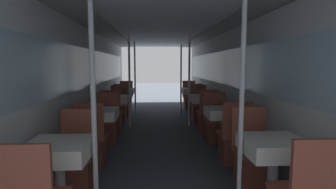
% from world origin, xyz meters
% --- Properties ---
extents(wall_left, '(0.05, 10.42, 2.16)m').
position_xyz_m(wall_left, '(-1.42, 3.81, 1.13)').
color(wall_left, silver).
rests_on(wall_left, ground_plane).
extents(wall_right, '(0.05, 10.42, 2.16)m').
position_xyz_m(wall_right, '(1.42, 3.81, 1.13)').
color(wall_right, silver).
rests_on(wall_right, ground_plane).
extents(ceiling_panel, '(2.83, 10.42, 0.07)m').
position_xyz_m(ceiling_panel, '(0.00, 3.81, 2.20)').
color(ceiling_panel, silver).
rests_on(ceiling_panel, wall_left).
extents(dining_table_left_0, '(0.59, 0.59, 0.75)m').
position_xyz_m(dining_table_left_0, '(-1.04, 0.95, 0.63)').
color(dining_table_left_0, '#4C4C51').
rests_on(dining_table_left_0, ground_plane).
extents(chair_left_far_0, '(0.42, 0.42, 0.95)m').
position_xyz_m(chair_left_far_0, '(-1.04, 1.49, 0.29)').
color(chair_left_far_0, brown).
rests_on(chair_left_far_0, ground_plane).
extents(support_pole_left_0, '(0.05, 0.05, 2.16)m').
position_xyz_m(support_pole_left_0, '(-0.70, 0.95, 1.08)').
color(support_pole_left_0, silver).
rests_on(support_pole_left_0, ground_plane).
extents(dining_table_left_1, '(0.59, 0.59, 0.75)m').
position_xyz_m(dining_table_left_1, '(-1.04, 2.80, 0.63)').
color(dining_table_left_1, '#4C4C51').
rests_on(dining_table_left_1, ground_plane).
extents(chair_left_near_1, '(0.42, 0.42, 0.95)m').
position_xyz_m(chair_left_near_1, '(-1.04, 2.26, 0.29)').
color(chair_left_near_1, brown).
rests_on(chair_left_near_1, ground_plane).
extents(chair_left_far_1, '(0.42, 0.42, 0.95)m').
position_xyz_m(chair_left_far_1, '(-1.04, 3.34, 0.29)').
color(chair_left_far_1, brown).
rests_on(chair_left_far_1, ground_plane).
extents(dining_table_left_2, '(0.59, 0.59, 0.75)m').
position_xyz_m(dining_table_left_2, '(-1.04, 4.65, 0.63)').
color(dining_table_left_2, '#4C4C51').
rests_on(dining_table_left_2, ground_plane).
extents(chair_left_near_2, '(0.42, 0.42, 0.95)m').
position_xyz_m(chair_left_near_2, '(-1.04, 4.10, 0.29)').
color(chair_left_near_2, brown).
rests_on(chair_left_near_2, ground_plane).
extents(chair_left_far_2, '(0.42, 0.42, 0.95)m').
position_xyz_m(chair_left_far_2, '(-1.04, 5.19, 0.29)').
color(chair_left_far_2, brown).
rests_on(chair_left_far_2, ground_plane).
extents(support_pole_left_2, '(0.05, 0.05, 2.16)m').
position_xyz_m(support_pole_left_2, '(-0.70, 4.65, 1.08)').
color(support_pole_left_2, silver).
rests_on(support_pole_left_2, ground_plane).
extents(dining_table_left_3, '(0.59, 0.59, 0.75)m').
position_xyz_m(dining_table_left_3, '(-1.04, 6.49, 0.63)').
color(dining_table_left_3, '#4C4C51').
rests_on(dining_table_left_3, ground_plane).
extents(chair_left_near_3, '(0.42, 0.42, 0.95)m').
position_xyz_m(chair_left_near_3, '(-1.04, 5.95, 0.29)').
color(chair_left_near_3, brown).
rests_on(chair_left_near_3, ground_plane).
extents(chair_left_far_3, '(0.42, 0.42, 0.95)m').
position_xyz_m(chair_left_far_3, '(-1.04, 7.04, 0.29)').
color(chair_left_far_3, brown).
rests_on(chair_left_far_3, ground_plane).
extents(support_pole_left_3, '(0.05, 0.05, 2.16)m').
position_xyz_m(support_pole_left_3, '(-0.70, 6.49, 1.08)').
color(support_pole_left_3, silver).
rests_on(support_pole_left_3, ground_plane).
extents(dining_table_right_0, '(0.59, 0.59, 0.75)m').
position_xyz_m(dining_table_right_0, '(1.04, 0.95, 0.63)').
color(dining_table_right_0, '#4C4C51').
rests_on(dining_table_right_0, ground_plane).
extents(chair_right_far_0, '(0.42, 0.42, 0.95)m').
position_xyz_m(chair_right_far_0, '(1.04, 1.49, 0.29)').
color(chair_right_far_0, brown).
rests_on(chair_right_far_0, ground_plane).
extents(support_pole_right_0, '(0.05, 0.05, 2.16)m').
position_xyz_m(support_pole_right_0, '(0.70, 0.95, 1.08)').
color(support_pole_right_0, silver).
rests_on(support_pole_right_0, ground_plane).
extents(dining_table_right_1, '(0.59, 0.59, 0.75)m').
position_xyz_m(dining_table_right_1, '(1.04, 2.80, 0.63)').
color(dining_table_right_1, '#4C4C51').
rests_on(dining_table_right_1, ground_plane).
extents(chair_right_near_1, '(0.42, 0.42, 0.95)m').
position_xyz_m(chair_right_near_1, '(1.04, 2.26, 0.29)').
color(chair_right_near_1, brown).
rests_on(chair_right_near_1, ground_plane).
extents(chair_right_far_1, '(0.42, 0.42, 0.95)m').
position_xyz_m(chair_right_far_1, '(1.04, 3.34, 0.29)').
color(chair_right_far_1, brown).
rests_on(chair_right_far_1, ground_plane).
extents(dining_table_right_2, '(0.59, 0.59, 0.75)m').
position_xyz_m(dining_table_right_2, '(1.04, 4.65, 0.63)').
color(dining_table_right_2, '#4C4C51').
rests_on(dining_table_right_2, ground_plane).
extents(chair_right_near_2, '(0.42, 0.42, 0.95)m').
position_xyz_m(chair_right_near_2, '(1.04, 4.10, 0.29)').
color(chair_right_near_2, brown).
rests_on(chair_right_near_2, ground_plane).
extents(chair_right_far_2, '(0.42, 0.42, 0.95)m').
position_xyz_m(chair_right_far_2, '(1.04, 5.19, 0.29)').
color(chair_right_far_2, brown).
rests_on(chair_right_far_2, ground_plane).
extents(support_pole_right_2, '(0.05, 0.05, 2.16)m').
position_xyz_m(support_pole_right_2, '(0.70, 4.65, 1.08)').
color(support_pole_right_2, silver).
rests_on(support_pole_right_2, ground_plane).
extents(dining_table_right_3, '(0.59, 0.59, 0.75)m').
position_xyz_m(dining_table_right_3, '(1.04, 6.49, 0.63)').
color(dining_table_right_3, '#4C4C51').
rests_on(dining_table_right_3, ground_plane).
extents(chair_right_near_3, '(0.42, 0.42, 0.95)m').
position_xyz_m(chair_right_near_3, '(1.04, 5.95, 0.29)').
color(chair_right_near_3, brown).
rests_on(chair_right_near_3, ground_plane).
extents(chair_right_far_3, '(0.42, 0.42, 0.95)m').
position_xyz_m(chair_right_far_3, '(1.04, 7.04, 0.29)').
color(chair_right_far_3, brown).
rests_on(chair_right_far_3, ground_plane).
extents(support_pole_right_3, '(0.05, 0.05, 2.16)m').
position_xyz_m(support_pole_right_3, '(0.70, 6.49, 1.08)').
color(support_pole_right_3, silver).
rests_on(support_pole_right_3, ground_plane).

